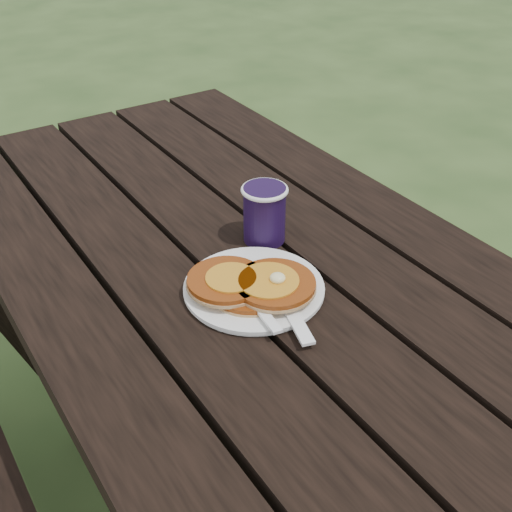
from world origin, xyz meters
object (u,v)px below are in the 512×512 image
picnic_table (294,468)px  coffee_cup (264,211)px  plate (254,289)px  pancake_stack (252,284)px

picnic_table → coffee_cup: 0.48m
coffee_cup → picnic_table: bearing=-107.1°
plate → coffee_cup: size_ratio=2.09×
plate → coffee_cup: 0.16m
picnic_table → coffee_cup: size_ratio=17.62×
plate → pancake_stack: size_ratio=1.19×
plate → picnic_table: bearing=-61.0°
coffee_cup → pancake_stack: bearing=-130.5°
picnic_table → pancake_stack: size_ratio=10.04×
plate → pancake_stack: 0.02m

